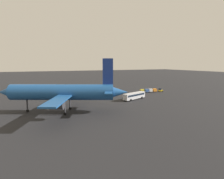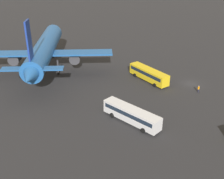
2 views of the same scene
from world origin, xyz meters
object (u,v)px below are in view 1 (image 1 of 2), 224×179
(baggage_tug, at_px, (160,90))
(cargo_cart_orange, at_px, (155,90))
(airplane, at_px, (63,92))
(shuttle_bus_far, at_px, (134,95))
(cargo_cart_yellow, at_px, (142,91))
(shuttle_bus_near, at_px, (92,93))
(worker_person, at_px, (108,91))
(cargo_cart_white, at_px, (150,90))
(cargo_cart_blue, at_px, (147,91))

(baggage_tug, xyz_separation_m, cargo_cart_orange, (4.00, -0.02, 0.25))
(baggage_tug, bearing_deg, airplane, 28.06)
(shuttle_bus_far, bearing_deg, cargo_cart_yellow, -154.39)
(shuttle_bus_near, height_order, worker_person, shuttle_bus_near)
(cargo_cart_yellow, bearing_deg, cargo_cart_white, 177.13)
(cargo_cart_orange, relative_size, cargo_cart_blue, 1.00)
(cargo_cart_yellow, bearing_deg, airplane, 25.77)
(airplane, height_order, cargo_cart_blue, airplane)
(worker_person, bearing_deg, cargo_cart_yellow, 156.45)
(cargo_cart_orange, xyz_separation_m, cargo_cart_yellow, (8.24, -0.58, 0.00))
(shuttle_bus_far, relative_size, cargo_cart_blue, 6.02)
(cargo_cart_yellow, bearing_deg, shuttle_bus_near, -1.19)
(cargo_cart_blue, relative_size, cargo_cart_yellow, 1.00)
(worker_person, distance_m, cargo_cart_blue, 21.66)
(shuttle_bus_near, xyz_separation_m, cargo_cart_white, (-34.11, 0.87, -0.74))
(airplane, distance_m, baggage_tug, 62.11)
(shuttle_bus_far, relative_size, worker_person, 7.47)
(cargo_cart_orange, bearing_deg, shuttle_bus_far, 31.26)
(baggage_tug, xyz_separation_m, cargo_cart_yellow, (12.24, -0.60, 0.25))
(baggage_tug, relative_size, cargo_cart_blue, 1.18)
(shuttle_bus_near, relative_size, worker_person, 7.35)
(airplane, relative_size, cargo_cart_blue, 19.25)
(baggage_tug, height_order, cargo_cart_yellow, baggage_tug)
(cargo_cart_white, distance_m, cargo_cart_yellow, 5.50)
(shuttle_bus_far, xyz_separation_m, cargo_cart_yellow, (-13.16, -13.57, -0.68))
(shuttle_bus_far, relative_size, baggage_tug, 5.09)
(airplane, bearing_deg, baggage_tug, -135.75)
(airplane, distance_m, cargo_cart_orange, 58.37)
(cargo_cart_white, relative_size, cargo_cart_yellow, 1.00)
(worker_person, distance_m, cargo_cart_orange, 26.91)
(airplane, bearing_deg, shuttle_bus_far, -141.44)
(cargo_cart_white, bearing_deg, baggage_tug, 177.25)
(airplane, relative_size, shuttle_bus_far, 3.20)
(shuttle_bus_far, bearing_deg, baggage_tug, -173.22)
(airplane, height_order, cargo_cart_orange, airplane)
(worker_person, relative_size, cargo_cart_yellow, 0.81)
(baggage_tug, relative_size, cargo_cart_orange, 1.18)
(cargo_cart_blue, distance_m, cargo_cart_yellow, 2.77)
(airplane, relative_size, shuttle_bus_near, 3.25)
(airplane, xyz_separation_m, cargo_cart_orange, (-53.98, -21.50, -5.57))
(shuttle_bus_near, relative_size, cargo_cart_white, 5.92)
(shuttle_bus_near, bearing_deg, baggage_tug, 169.53)
(shuttle_bus_far, relative_size, cargo_cart_orange, 6.02)
(shuttle_bus_near, distance_m, baggage_tug, 40.89)
(airplane, relative_size, worker_person, 23.90)
(shuttle_bus_near, bearing_deg, cargo_cart_blue, 169.45)
(worker_person, height_order, cargo_cart_orange, cargo_cart_orange)
(cargo_cart_yellow, bearing_deg, shuttle_bus_far, 45.88)
(airplane, relative_size, baggage_tug, 16.29)
(shuttle_bus_near, distance_m, shuttle_bus_far, 20.97)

